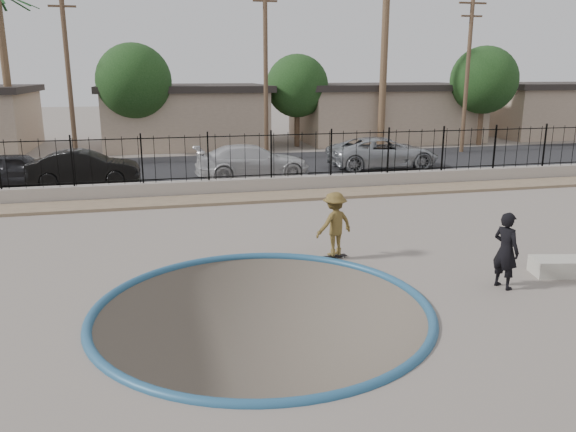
{
  "coord_description": "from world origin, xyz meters",
  "views": [
    {
      "loc": [
        -1.92,
        -11.51,
        4.74
      ],
      "look_at": [
        1.25,
        2.0,
        1.16
      ],
      "focal_mm": 35.0,
      "sensor_mm": 36.0,
      "label": 1
    }
  ],
  "objects_px": {
    "car_a": "(19,169)",
    "car_c": "(253,161)",
    "car_d": "(383,153)",
    "car_b": "(85,168)",
    "skater": "(334,228)",
    "skateboard": "(334,256)",
    "concrete_ledge": "(566,267)",
    "videographer": "(506,250)"
  },
  "relations": [
    {
      "from": "car_b",
      "to": "skater",
      "type": "bearing_deg",
      "value": -146.2
    },
    {
      "from": "car_c",
      "to": "car_d",
      "type": "distance_m",
      "value": 6.91
    },
    {
      "from": "car_c",
      "to": "car_d",
      "type": "relative_size",
      "value": 0.94
    },
    {
      "from": "skateboard",
      "to": "car_d",
      "type": "relative_size",
      "value": 0.13
    },
    {
      "from": "videographer",
      "to": "skateboard",
      "type": "bearing_deg",
      "value": 29.01
    },
    {
      "from": "skateboard",
      "to": "videographer",
      "type": "relative_size",
      "value": 0.41
    },
    {
      "from": "concrete_ledge",
      "to": "car_d",
      "type": "bearing_deg",
      "value": 84.09
    },
    {
      "from": "skater",
      "to": "videographer",
      "type": "bearing_deg",
      "value": 117.16
    },
    {
      "from": "car_d",
      "to": "car_b",
      "type": "bearing_deg",
      "value": 94.08
    },
    {
      "from": "car_d",
      "to": "car_c",
      "type": "bearing_deg",
      "value": 99.13
    },
    {
      "from": "skater",
      "to": "skateboard",
      "type": "distance_m",
      "value": 0.78
    },
    {
      "from": "videographer",
      "to": "concrete_ledge",
      "type": "distance_m",
      "value": 2.12
    },
    {
      "from": "concrete_ledge",
      "to": "car_d",
      "type": "xyz_separation_m",
      "value": [
        1.58,
        15.23,
        0.61
      ]
    },
    {
      "from": "car_d",
      "to": "concrete_ledge",
      "type": "bearing_deg",
      "value": 173.35
    },
    {
      "from": "skateboard",
      "to": "car_b",
      "type": "height_order",
      "value": "car_b"
    },
    {
      "from": "car_c",
      "to": "car_a",
      "type": "bearing_deg",
      "value": 84.84
    },
    {
      "from": "skater",
      "to": "car_d",
      "type": "xyz_separation_m",
      "value": [
        6.65,
        12.79,
        -0.03
      ]
    },
    {
      "from": "skateboard",
      "to": "concrete_ledge",
      "type": "xyz_separation_m",
      "value": [
        5.07,
        -2.44,
        0.15
      ]
    },
    {
      "from": "car_a",
      "to": "car_d",
      "type": "distance_m",
      "value": 16.75
    },
    {
      "from": "skater",
      "to": "videographer",
      "type": "distance_m",
      "value": 4.19
    },
    {
      "from": "skateboard",
      "to": "car_c",
      "type": "bearing_deg",
      "value": 82.57
    },
    {
      "from": "car_a",
      "to": "car_c",
      "type": "relative_size",
      "value": 0.79
    },
    {
      "from": "car_a",
      "to": "car_c",
      "type": "height_order",
      "value": "car_c"
    },
    {
      "from": "videographer",
      "to": "car_d",
      "type": "relative_size",
      "value": 0.32
    },
    {
      "from": "car_c",
      "to": "skater",
      "type": "bearing_deg",
      "value": 178.84
    },
    {
      "from": "skateboard",
      "to": "videographer",
      "type": "height_order",
      "value": "videographer"
    },
    {
      "from": "skater",
      "to": "car_d",
      "type": "bearing_deg",
      "value": -137.92
    },
    {
      "from": "skater",
      "to": "car_b",
      "type": "height_order",
      "value": "skater"
    },
    {
      "from": "concrete_ledge",
      "to": "car_c",
      "type": "relative_size",
      "value": 0.31
    },
    {
      "from": "car_a",
      "to": "car_b",
      "type": "relative_size",
      "value": 0.91
    },
    {
      "from": "car_b",
      "to": "car_c",
      "type": "height_order",
      "value": "car_c"
    },
    {
      "from": "skateboard",
      "to": "car_a",
      "type": "distance_m",
      "value": 15.82
    },
    {
      "from": "videographer",
      "to": "car_a",
      "type": "height_order",
      "value": "videographer"
    },
    {
      "from": "concrete_ledge",
      "to": "car_a",
      "type": "distance_m",
      "value": 21.06
    },
    {
      "from": "car_c",
      "to": "videographer",
      "type": "bearing_deg",
      "value": -169.23
    },
    {
      "from": "skater",
      "to": "concrete_ledge",
      "type": "height_order",
      "value": "skater"
    },
    {
      "from": "videographer",
      "to": "concrete_ledge",
      "type": "xyz_separation_m",
      "value": [
        1.97,
        0.38,
        -0.68
      ]
    },
    {
      "from": "car_c",
      "to": "skateboard",
      "type": "bearing_deg",
      "value": 178.84
    },
    {
      "from": "skater",
      "to": "concrete_ledge",
      "type": "relative_size",
      "value": 1.04
    },
    {
      "from": "skater",
      "to": "car_b",
      "type": "relative_size",
      "value": 0.37
    },
    {
      "from": "car_c",
      "to": "car_d",
      "type": "bearing_deg",
      "value": -82.08
    },
    {
      "from": "concrete_ledge",
      "to": "videographer",
      "type": "bearing_deg",
      "value": -169.01
    }
  ]
}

